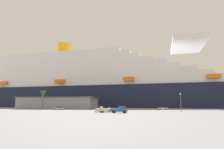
# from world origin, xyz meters

# --- Properties ---
(ground_plane) EXTENTS (600.00, 600.00, 0.00)m
(ground_plane) POSITION_xyz_m (0.00, 30.00, 0.00)
(ground_plane) COLOR gray
(cruise_ship) EXTENTS (288.37, 44.51, 66.84)m
(cruise_ship) POSITION_xyz_m (-22.10, 72.76, 18.63)
(cruise_ship) COLOR #191E38
(cruise_ship) RESTS_ON ground_plane
(terminal_building) EXTENTS (48.14, 25.29, 7.08)m
(terminal_building) POSITION_xyz_m (-31.75, 23.58, 3.56)
(terminal_building) COLOR gray
(terminal_building) RESTS_ON ground_plane
(pickup_truck) EXTENTS (5.71, 2.55, 2.20)m
(pickup_truck) POSITION_xyz_m (14.56, -18.22, 1.04)
(pickup_truck) COLOR #2659A5
(pickup_truck) RESTS_ON ground_plane
(small_boat_on_trailer) EXTENTS (7.12, 2.33, 2.15)m
(small_boat_on_trailer) POSITION_xyz_m (9.05, -17.89, 0.97)
(small_boat_on_trailer) COLOR #595960
(small_boat_on_trailer) RESTS_ON ground_plane
(palm_tree) EXTENTS (3.61, 3.72, 10.27)m
(palm_tree) POSITION_xyz_m (-33.08, 8.01, 7.97)
(palm_tree) COLOR brown
(palm_tree) RESTS_ON ground_plane
(street_lamp) EXTENTS (0.56, 0.56, 7.19)m
(street_lamp) POSITION_xyz_m (36.08, -5.22, 4.75)
(street_lamp) COLOR slate
(street_lamp) RESTS_ON ground_plane
(parked_car_black_coupe) EXTENTS (4.47, 2.00, 1.58)m
(parked_car_black_coupe) POSITION_xyz_m (-0.05, 11.66, 0.83)
(parked_car_black_coupe) COLOR black
(parked_car_black_coupe) RESTS_ON ground_plane
(parked_car_white_van) EXTENTS (4.78, 2.19, 1.58)m
(parked_car_white_van) POSITION_xyz_m (30.04, 20.38, 0.84)
(parked_car_white_van) COLOR white
(parked_car_white_van) RESTS_ON ground_plane
(parked_car_silver_sedan) EXTENTS (4.41, 2.33, 1.58)m
(parked_car_silver_sedan) POSITION_xyz_m (-22.66, 7.34, 0.83)
(parked_car_silver_sedan) COLOR silver
(parked_car_silver_sedan) RESTS_ON ground_plane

